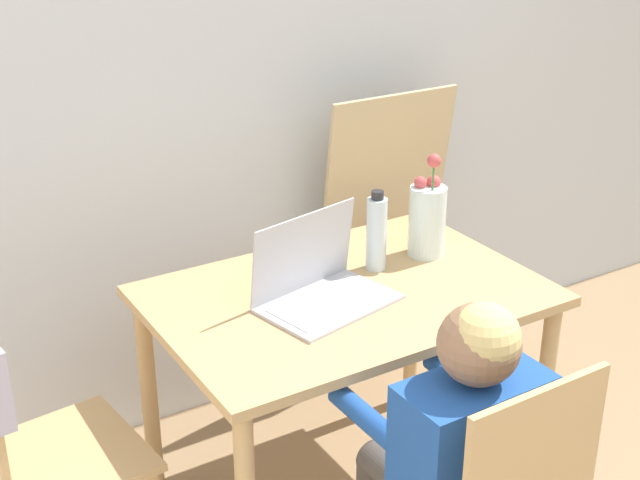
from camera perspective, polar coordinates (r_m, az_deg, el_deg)
wall_back at (r=3.04m, az=-3.39°, el=11.53°), size 6.40×0.05×2.50m
dining_table at (r=2.60m, az=1.68°, el=-5.16°), size 1.10×0.75×0.73m
chair_spare at (r=2.35m, az=-19.39°, el=-10.88°), size 0.47×0.44×0.91m
person_seated at (r=2.15m, az=8.75°, el=-12.15°), size 0.36×0.43×1.01m
laptop at (r=2.48m, az=-0.10°, el=-2.71°), size 0.41×0.31×0.25m
flower_vase at (r=2.76m, az=6.88°, el=1.40°), size 0.11×0.11×0.34m
water_bottle at (r=2.65m, az=3.63°, el=0.47°), size 0.06×0.06×0.25m
cardboard_panel at (r=3.33m, az=3.85°, el=0.19°), size 0.52×0.17×1.13m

